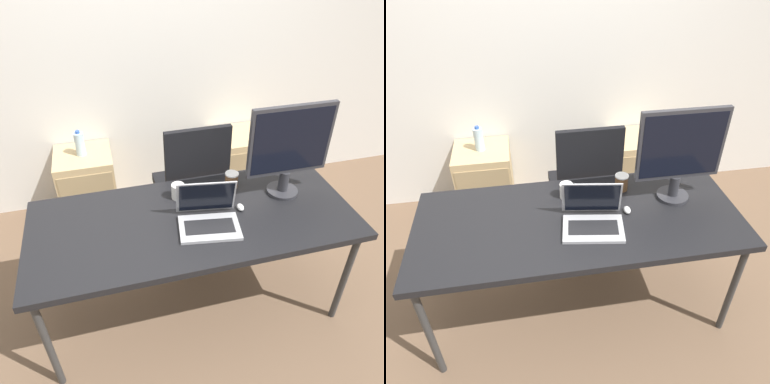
# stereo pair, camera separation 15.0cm
# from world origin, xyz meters

# --- Properties ---
(ground_plane) EXTENTS (14.00, 14.00, 0.00)m
(ground_plane) POSITION_xyz_m (0.00, 0.00, 0.00)
(ground_plane) COLOR brown
(wall_back) EXTENTS (10.00, 0.05, 2.60)m
(wall_back) POSITION_xyz_m (0.00, 1.40, 1.30)
(wall_back) COLOR silver
(wall_back) RESTS_ON ground_plane
(desk) EXTENTS (1.84, 0.78, 0.76)m
(desk) POSITION_xyz_m (0.00, 0.00, 0.71)
(desk) COLOR black
(desk) RESTS_ON ground_plane
(office_chair) EXTENTS (0.56, 0.56, 1.07)m
(office_chair) POSITION_xyz_m (0.15, 0.65, 0.40)
(office_chair) COLOR #232326
(office_chair) RESTS_ON ground_plane
(cabinet_left) EXTENTS (0.45, 0.44, 0.61)m
(cabinet_left) POSITION_xyz_m (-0.61, 1.15, 0.31)
(cabinet_left) COLOR tan
(cabinet_left) RESTS_ON ground_plane
(cabinet_right) EXTENTS (0.45, 0.44, 0.61)m
(cabinet_right) POSITION_xyz_m (0.71, 1.15, 0.31)
(cabinet_right) COLOR tan
(cabinet_right) RESTS_ON ground_plane
(water_bottle) EXTENTS (0.07, 0.07, 0.21)m
(water_bottle) POSITION_xyz_m (-0.61, 1.15, 0.71)
(water_bottle) COLOR silver
(water_bottle) RESTS_ON cabinet_left
(laptop_center) EXTENTS (0.36, 0.31, 0.23)m
(laptop_center) POSITION_xyz_m (0.06, -0.07, 0.81)
(laptop_center) COLOR #ADADB2
(laptop_center) RESTS_ON desk
(monitor) EXTENTS (0.50, 0.19, 0.57)m
(monitor) POSITION_xyz_m (0.59, 0.10, 1.07)
(monitor) COLOR #2D2D33
(monitor) RESTS_ON desk
(mouse) EXTENTS (0.04, 0.06, 0.03)m
(mouse) POSITION_xyz_m (0.28, -0.00, 0.78)
(mouse) COLOR silver
(mouse) RESTS_ON desk
(coffee_cup_white) EXTENTS (0.08, 0.08, 0.10)m
(coffee_cup_white) POSITION_xyz_m (-0.04, 0.20, 0.81)
(coffee_cup_white) COLOR white
(coffee_cup_white) RESTS_ON desk
(coffee_cup_brown) EXTENTS (0.08, 0.08, 0.10)m
(coffee_cup_brown) POSITION_xyz_m (0.30, 0.23, 0.81)
(coffee_cup_brown) COLOR brown
(coffee_cup_brown) RESTS_ON desk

